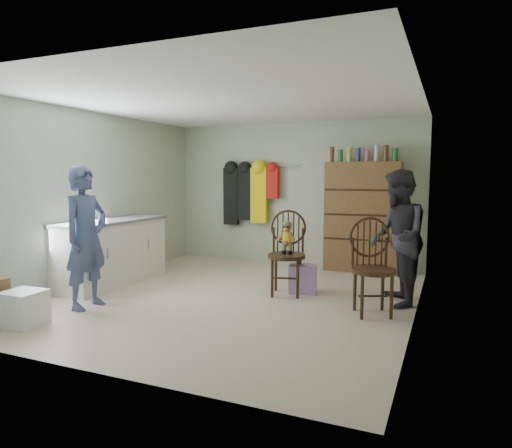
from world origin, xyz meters
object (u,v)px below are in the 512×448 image
at_px(dresser, 362,216).
at_px(counter, 112,252).
at_px(chair_front, 287,246).
at_px(chair_far, 372,263).

bearing_deg(dresser, counter, -144.32).
xyz_separation_m(chair_front, dresser, (0.66, 1.85, 0.27)).
distance_m(counter, chair_far, 3.72).
height_order(chair_far, dresser, dresser).
bearing_deg(dresser, chair_far, -77.18).
relative_size(counter, chair_far, 1.69).
bearing_deg(chair_far, chair_front, 134.91).
bearing_deg(chair_far, counter, 155.78).
distance_m(counter, chair_front, 2.59).
bearing_deg(chair_front, counter, 177.30).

